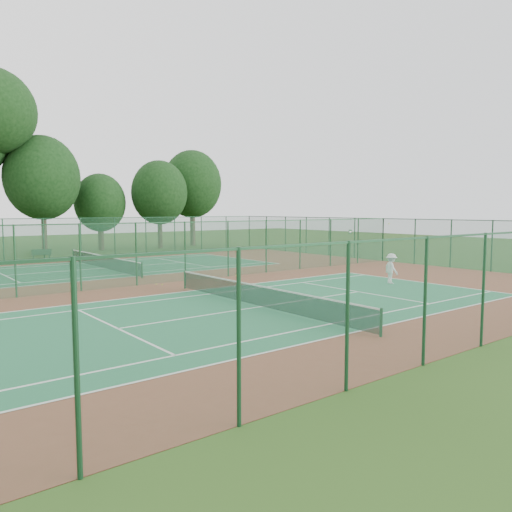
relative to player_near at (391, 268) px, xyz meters
The scene contains 16 objects.
ground 13.07m from the player_near, 140.79° to the left, with size 120.00×120.00×0.00m, color #274816.
red_pad 13.07m from the player_near, 140.79° to the left, with size 40.00×36.00×0.01m, color brown.
court_near 10.17m from the player_near, behind, with size 23.77×10.97×0.01m, color #216A42.
court_far 20.01m from the player_near, 120.37° to the left, with size 23.77×10.97×0.01m, color #1C5834.
fence_north 28.14m from the player_near, 111.06° to the left, with size 40.00×0.09×3.50m.
fence_south 14.07m from the player_near, 136.01° to the right, with size 40.00×0.09×3.50m.
fence_east 12.91m from the player_near, 39.80° to the left, with size 0.09×36.00×3.50m.
fence_divider 13.07m from the player_near, 140.79° to the left, with size 40.00×0.09×3.50m.
tennis_net_near 10.14m from the player_near, behind, with size 0.10×12.90×0.97m.
tennis_net_far 19.99m from the player_near, 120.37° to the left, with size 0.10×12.90×0.97m.
player_near is the anchor object (origin of this frame).
bench 28.43m from the player_near, 114.97° to the left, with size 1.57×0.68×0.94m.
stray_ball_a 12.91m from the player_near, 144.59° to the left, with size 0.08×0.08×0.08m, color #A9C12D.
stray_ball_b 9.50m from the player_near, 122.58° to the left, with size 0.07×0.07×0.07m, color gold.
stray_ball_c 13.27m from the player_near, 143.76° to the left, with size 0.07×0.07×0.07m, color #C6DA32.
evergreen_row 33.90m from the player_near, 106.47° to the left, with size 39.00×5.00×12.00m, color black, non-canonical shape.
Camera 1 is at (-13.19, -25.55, 4.20)m, focal length 35.00 mm.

